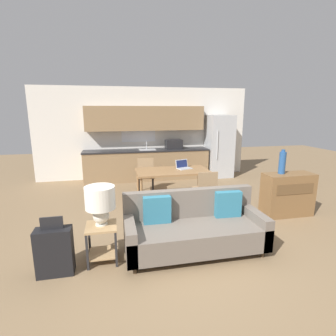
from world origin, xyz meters
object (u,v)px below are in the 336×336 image
(dining_table, at_px, (173,173))
(suitcase, at_px, (55,251))
(side_table, at_px, (102,237))
(dining_chair_far_left, at_px, (146,174))
(couch, at_px, (193,228))
(table_lamp, at_px, (100,201))
(vase, at_px, (282,162))
(laptop, at_px, (183,166))
(refrigerator, at_px, (219,146))
(credenza, at_px, (287,194))
(dining_chair_near_right, at_px, (206,188))

(dining_table, xyz_separation_m, suitcase, (-2.07, -2.35, -0.35))
(side_table, relative_size, dining_chair_far_left, 0.62)
(couch, distance_m, table_lamp, 1.41)
(dining_table, height_order, vase, vase)
(dining_chair_far_left, bearing_deg, laptop, -31.57)
(refrigerator, xyz_separation_m, suitcase, (-4.01, -4.32, -0.63))
(laptop, relative_size, suitcase, 0.50)
(table_lamp, bearing_deg, dining_table, 55.31)
(dining_chair_far_left, relative_size, suitcase, 1.11)
(dining_table, xyz_separation_m, vase, (1.88, -1.22, 0.40))
(table_lamp, relative_size, laptop, 1.39)
(refrigerator, xyz_separation_m, credenza, (0.09, -3.22, -0.52))
(side_table, height_order, suitcase, suitcase)
(credenza, bearing_deg, suitcase, -165.07)
(dining_table, bearing_deg, dining_chair_near_right, -55.29)
(credenza, distance_m, dining_chair_near_right, 1.60)
(couch, xyz_separation_m, laptop, (0.47, 2.28, 0.43))
(side_table, relative_size, table_lamp, 0.98)
(dining_table, distance_m, laptop, 0.33)
(dining_chair_near_right, bearing_deg, dining_table, -53.59)
(vase, height_order, dining_chair_near_right, vase)
(table_lamp, distance_m, credenza, 3.66)
(couch, xyz_separation_m, credenza, (2.21, 0.89, 0.08))
(couch, height_order, vase, vase)
(side_table, bearing_deg, dining_chair_far_left, 71.36)
(table_lamp, height_order, laptop, table_lamp)
(vase, distance_m, dining_chair_near_right, 1.55)
(vase, height_order, dining_chair_far_left, vase)
(couch, relative_size, vase, 4.30)
(vase, bearing_deg, suitcase, -163.94)
(side_table, relative_size, laptop, 1.37)
(dining_chair_far_left, height_order, dining_chair_near_right, same)
(dining_chair_far_left, bearing_deg, dining_table, -49.39)
(refrigerator, height_order, table_lamp, refrigerator)
(dining_chair_far_left, bearing_deg, vase, -33.17)
(dining_table, relative_size, suitcase, 2.09)
(couch, distance_m, vase, 2.37)
(credenza, height_order, dining_chair_far_left, dining_chair_far_left)
(dining_chair_near_right, bearing_deg, side_table, 37.16)
(dining_chair_far_left, bearing_deg, credenza, -32.07)
(side_table, height_order, credenza, credenza)
(side_table, xyz_separation_m, suitcase, (-0.57, -0.18, -0.04))
(side_table, height_order, vase, vase)
(couch, relative_size, dining_chair_far_left, 2.35)
(couch, bearing_deg, refrigerator, 62.66)
(dining_chair_near_right, xyz_separation_m, suitcase, (-2.59, -1.61, -0.18))
(dining_table, height_order, credenza, credenza)
(dining_table, bearing_deg, laptop, 24.27)
(refrigerator, distance_m, dining_table, 2.78)
(dining_table, relative_size, side_table, 3.07)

